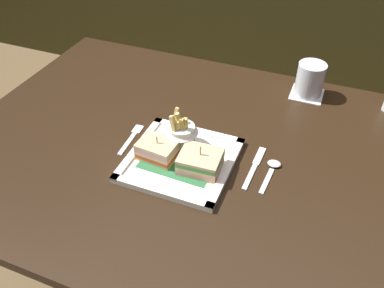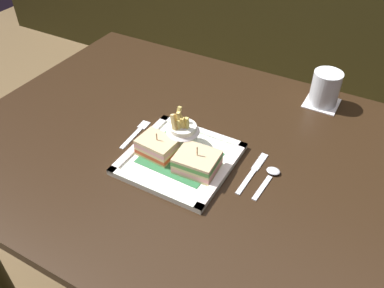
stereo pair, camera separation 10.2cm
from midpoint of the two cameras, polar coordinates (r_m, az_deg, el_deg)
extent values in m
cube|color=black|center=(1.07, 4.41, -1.65)|extent=(1.36, 0.94, 0.03)
cylinder|color=black|center=(1.82, -7.91, 2.81)|extent=(0.08, 0.08, 0.73)
cube|color=white|center=(1.03, 1.07, -2.35)|extent=(0.27, 0.27, 0.01)
cube|color=#2B693A|center=(1.02, 1.08, -2.11)|extent=(0.19, 0.15, 0.00)
cube|color=white|center=(0.95, -2.49, -6.39)|extent=(0.27, 0.02, 0.01)
cube|color=white|center=(1.11, 4.11, 1.72)|extent=(0.27, 0.02, 0.01)
cube|color=white|center=(1.07, -4.72, 0.15)|extent=(0.02, 0.27, 0.01)
cube|color=white|center=(0.99, 7.40, -4.34)|extent=(0.02, 0.27, 0.01)
cube|color=tan|center=(1.03, -2.13, -1.36)|extent=(0.10, 0.08, 0.01)
cube|color=#D04D29|center=(1.03, -2.14, -0.95)|extent=(0.10, 0.08, 0.01)
cube|color=#D5B17D|center=(1.02, -2.16, -0.54)|extent=(0.10, 0.08, 0.01)
cube|color=#D7938F|center=(1.02, -2.17, -0.13)|extent=(0.10, 0.08, 0.01)
cube|color=tan|center=(1.01, -2.18, 0.30)|extent=(0.10, 0.08, 0.01)
cylinder|color=tan|center=(1.01, -2.17, -0.08)|extent=(0.00, 0.00, 0.07)
cube|color=tan|center=(0.99, 3.67, -3.55)|extent=(0.11, 0.09, 0.01)
cube|color=pink|center=(0.99, 3.69, -3.15)|extent=(0.11, 0.09, 0.01)
cube|color=#D2B77E|center=(0.98, 3.71, -2.74)|extent=(0.11, 0.09, 0.01)
cube|color=#539244|center=(0.97, 3.74, -2.32)|extent=(0.11, 0.09, 0.01)
cube|color=tan|center=(0.97, 3.76, -1.90)|extent=(0.11, 0.09, 0.01)
cylinder|color=tan|center=(0.97, 3.75, -2.16)|extent=(0.00, 0.00, 0.07)
cylinder|color=white|center=(1.04, 1.52, 1.10)|extent=(0.07, 0.07, 0.07)
cone|color=silver|center=(1.02, 1.55, 2.38)|extent=(0.09, 0.09, 0.03)
cube|color=#F8DC7C|center=(1.03, 1.02, 2.51)|extent=(0.01, 0.01, 0.05)
cube|color=#E2C967|center=(1.03, 0.70, 3.39)|extent=(0.01, 0.03, 0.07)
cube|color=#EAC968|center=(1.01, 1.49, 2.64)|extent=(0.03, 0.02, 0.08)
cube|color=#E8CC7B|center=(1.01, 0.37, 2.30)|extent=(0.03, 0.02, 0.07)
cube|color=#E8B660|center=(1.01, 0.59, 2.36)|extent=(0.03, 0.02, 0.07)
cube|color=#D6C561|center=(1.01, 2.15, 2.28)|extent=(0.01, 0.01, 0.06)
cube|color=#D7B652|center=(1.01, 1.96, 2.42)|extent=(0.02, 0.03, 0.07)
cube|color=#E1CE6C|center=(1.01, 1.02, 2.05)|extent=(0.01, 0.01, 0.06)
cube|color=#D9B75D|center=(1.02, 1.75, 2.05)|extent=(0.02, 0.02, 0.05)
cube|color=white|center=(1.32, 20.26, 5.44)|extent=(0.10, 0.10, 0.00)
cylinder|color=silver|center=(1.29, 20.80, 7.42)|extent=(0.09, 0.09, 0.11)
cylinder|color=silver|center=(1.30, 20.53, 6.44)|extent=(0.08, 0.08, 0.05)
cube|color=silver|center=(1.11, -6.13, 0.73)|extent=(0.02, 0.10, 0.00)
cube|color=silver|center=(1.15, -4.41, 2.64)|extent=(0.03, 0.04, 0.00)
cube|color=silver|center=(0.99, 10.71, -5.47)|extent=(0.02, 0.10, 0.00)
cube|color=silver|center=(1.05, 12.47, -2.65)|extent=(0.02, 0.07, 0.00)
cube|color=silver|center=(0.99, 13.01, -6.29)|extent=(0.02, 0.09, 0.00)
ellipsoid|color=silver|center=(1.03, 14.42, -3.91)|extent=(0.03, 0.03, 0.01)
camera|label=1|loc=(0.05, -87.14, 2.42)|focal=37.14mm
camera|label=2|loc=(0.05, 92.86, -2.42)|focal=37.14mm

